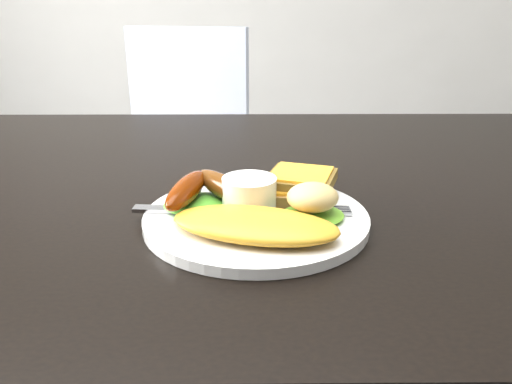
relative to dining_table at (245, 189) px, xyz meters
name	(u,v)px	position (x,y,z in m)	size (l,w,h in m)	color
dining_table	(245,189)	(0.00, 0.00, 0.00)	(1.20, 0.80, 0.04)	black
dining_chair	(186,189)	(-0.19, 0.75, -0.28)	(0.38, 0.38, 0.05)	tan
person	(93,96)	(-0.35, 0.49, 0.04)	(0.56, 0.37, 1.55)	#2E5988
plate	(256,218)	(0.01, -0.16, 0.03)	(0.24, 0.24, 0.01)	white
lettuce_left	(197,203)	(-0.05, -0.14, 0.04)	(0.07, 0.07, 0.01)	#3D9A20
lettuce_right	(312,215)	(0.07, -0.17, 0.04)	(0.07, 0.06, 0.01)	#659E24
omelette	(255,225)	(0.01, -0.21, 0.04)	(0.17, 0.08, 0.02)	yellow
sausage_a	(187,190)	(-0.06, -0.14, 0.05)	(0.03, 0.11, 0.03)	#712403
sausage_b	(222,186)	(-0.02, -0.13, 0.05)	(0.03, 0.10, 0.03)	#5E310C
ramekin	(249,193)	(0.01, -0.15, 0.05)	(0.06, 0.06, 0.03)	white
toast_a	(283,191)	(0.04, -0.11, 0.04)	(0.08, 0.08, 0.01)	olive
toast_b	(301,180)	(0.07, -0.11, 0.05)	(0.07, 0.07, 0.01)	olive
potato_salad	(313,197)	(0.07, -0.17, 0.06)	(0.05, 0.05, 0.03)	beige
fork	(213,211)	(-0.03, -0.16, 0.03)	(0.17, 0.01, 0.00)	#ADAFB7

